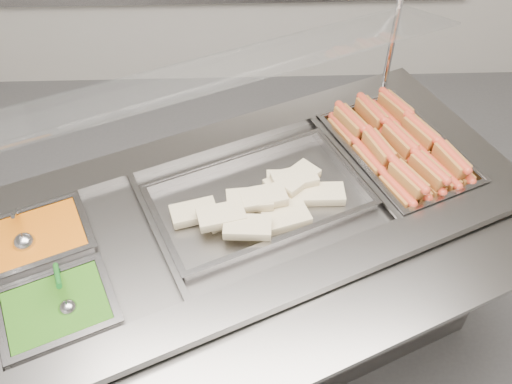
{
  "coord_description": "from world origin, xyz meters",
  "views": [
    {
      "loc": [
        0.06,
        -0.91,
        2.36
      ],
      "look_at": [
        0.1,
        0.45,
        0.95
      ],
      "focal_mm": 40.0,
      "sensor_mm": 36.0,
      "label": 1
    }
  ],
  "objects_px": {
    "sneeze_guard": "(211,75)",
    "pan_hotdogs": "(396,156)",
    "steam_counter": "(244,280)",
    "serving_spoon": "(66,302)",
    "ladle": "(24,241)",
    "pan_wraps": "(259,201)"
  },
  "relations": [
    {
      "from": "serving_spoon",
      "to": "ladle",
      "type": "bearing_deg",
      "value": 127.58
    },
    {
      "from": "steam_counter",
      "to": "sneeze_guard",
      "type": "bearing_deg",
      "value": 113.57
    },
    {
      "from": "steam_counter",
      "to": "serving_spoon",
      "type": "bearing_deg",
      "value": -142.73
    },
    {
      "from": "ladle",
      "to": "sneeze_guard",
      "type": "bearing_deg",
      "value": 30.89
    },
    {
      "from": "pan_hotdogs",
      "to": "ladle",
      "type": "bearing_deg",
      "value": -162.12
    },
    {
      "from": "pan_wraps",
      "to": "serving_spoon",
      "type": "bearing_deg",
      "value": -143.91
    },
    {
      "from": "sneeze_guard",
      "to": "ladle",
      "type": "relative_size",
      "value": 9.09
    },
    {
      "from": "pan_hotdogs",
      "to": "ladle",
      "type": "height_order",
      "value": "ladle"
    },
    {
      "from": "pan_hotdogs",
      "to": "ladle",
      "type": "distance_m",
      "value": 1.36
    },
    {
      "from": "pan_wraps",
      "to": "serving_spoon",
      "type": "distance_m",
      "value": 0.71
    },
    {
      "from": "pan_hotdogs",
      "to": "serving_spoon",
      "type": "distance_m",
      "value": 1.29
    },
    {
      "from": "pan_hotdogs",
      "to": "serving_spoon",
      "type": "relative_size",
      "value": 3.71
    },
    {
      "from": "pan_hotdogs",
      "to": "pan_wraps",
      "type": "relative_size",
      "value": 0.82
    },
    {
      "from": "steam_counter",
      "to": "pan_hotdogs",
      "type": "height_order",
      "value": "pan_hotdogs"
    },
    {
      "from": "sneeze_guard",
      "to": "pan_wraps",
      "type": "relative_size",
      "value": 2.08
    },
    {
      "from": "serving_spoon",
      "to": "pan_hotdogs",
      "type": "bearing_deg",
      "value": 30.46
    },
    {
      "from": "sneeze_guard",
      "to": "serving_spoon",
      "type": "height_order",
      "value": "sneeze_guard"
    },
    {
      "from": "sneeze_guard",
      "to": "pan_hotdogs",
      "type": "distance_m",
      "value": 0.8
    },
    {
      "from": "steam_counter",
      "to": "pan_hotdogs",
      "type": "relative_size",
      "value": 3.21
    },
    {
      "from": "ladle",
      "to": "serving_spoon",
      "type": "height_order",
      "value": "ladle"
    },
    {
      "from": "ladle",
      "to": "serving_spoon",
      "type": "relative_size",
      "value": 1.04
    },
    {
      "from": "sneeze_guard",
      "to": "pan_wraps",
      "type": "distance_m",
      "value": 0.47
    }
  ]
}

